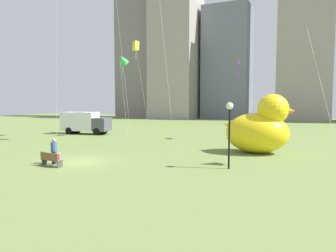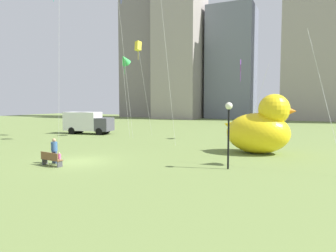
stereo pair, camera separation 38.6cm
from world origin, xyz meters
name	(u,v)px [view 2 (the right image)]	position (x,y,z in m)	size (l,w,h in m)	color
ground_plane	(79,161)	(0.00, 0.00, 0.00)	(140.00, 140.00, 0.00)	olive
park_bench	(51,159)	(-0.62, -1.95, 0.48)	(1.79, 0.72, 0.90)	brown
person_adult	(54,150)	(-1.03, -1.23, 0.94)	(0.42, 0.42, 1.71)	#38476B
person_child	(59,158)	(-0.36, -1.48, 0.46)	(0.21, 0.21, 0.84)	silver
giant_inflatable_duck	(261,128)	(11.03, 8.89, 2.05)	(5.80, 3.72, 4.81)	yellow
lamppost	(229,119)	(10.10, 1.95, 3.15)	(0.45, 0.45, 4.15)	black
box_truck	(88,123)	(-11.83, 15.41, 1.45)	(6.57, 3.23, 2.85)	white
city_skyline	(232,48)	(-3.25, 59.61, 17.29)	(69.29, 16.33, 40.72)	gray
kite_yellow	(138,47)	(-4.76, 16.53, 10.94)	(1.90, 2.28, 11.64)	silver
kite_green	(125,60)	(-5.24, 14.19, 9.10)	(1.17, 1.58, 9.89)	silver
kite_purple	(242,68)	(7.81, 16.93, 7.78)	(3.09, 3.56, 8.73)	silver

